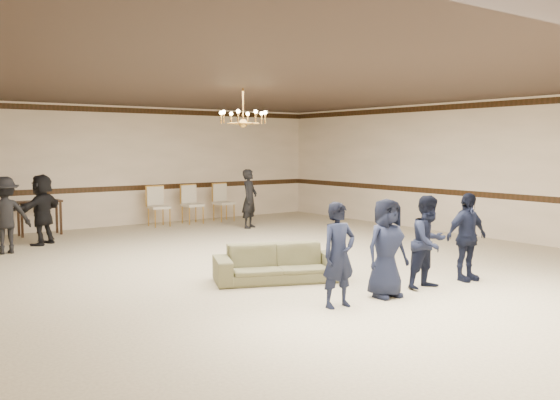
{
  "coord_description": "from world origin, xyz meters",
  "views": [
    {
      "loc": [
        -6.19,
        -8.6,
        2.13
      ],
      "look_at": [
        -0.25,
        -0.5,
        1.24
      ],
      "focal_mm": 39.02,
      "sensor_mm": 36.0,
      "label": 1
    }
  ],
  "objects_px": {
    "settee": "(278,263)",
    "adult_mid": "(42,209)",
    "adult_right": "(250,199)",
    "banquet_chair_right": "(224,203)",
    "adult_left": "(5,215)",
    "console_table": "(40,218)",
    "boy_c": "(429,242)",
    "banquet_chair_left": "(159,207)",
    "banquet_chair_mid": "(193,205)",
    "boy_a": "(339,255)",
    "chandelier": "(243,106)",
    "boy_d": "(467,237)",
    "boy_b": "(387,248)"
  },
  "relations": [
    {
      "from": "boy_c",
      "to": "console_table",
      "type": "height_order",
      "value": "boy_c"
    },
    {
      "from": "boy_a",
      "to": "banquet_chair_mid",
      "type": "xyz_separation_m",
      "value": [
        2.6,
        8.92,
        -0.17
      ]
    },
    {
      "from": "banquet_chair_mid",
      "to": "banquet_chair_right",
      "type": "bearing_deg",
      "value": -2.08
    },
    {
      "from": "adult_mid",
      "to": "banquet_chair_left",
      "type": "relative_size",
      "value": 1.45
    },
    {
      "from": "boy_a",
      "to": "boy_c",
      "type": "xyz_separation_m",
      "value": [
        1.8,
        0.0,
        0.0
      ]
    },
    {
      "from": "adult_right",
      "to": "banquet_chair_right",
      "type": "distance_m",
      "value": 1.71
    },
    {
      "from": "adult_left",
      "to": "adult_mid",
      "type": "xyz_separation_m",
      "value": [
        0.9,
        0.7,
        0.0
      ]
    },
    {
      "from": "adult_mid",
      "to": "console_table",
      "type": "relative_size",
      "value": 1.53
    },
    {
      "from": "banquet_chair_right",
      "to": "adult_right",
      "type": "bearing_deg",
      "value": -103.11
    },
    {
      "from": "boy_a",
      "to": "adult_left",
      "type": "relative_size",
      "value": 0.91
    },
    {
      "from": "banquet_chair_left",
      "to": "adult_mid",
      "type": "bearing_deg",
      "value": -153.95
    },
    {
      "from": "boy_d",
      "to": "console_table",
      "type": "distance_m",
      "value": 10.01
    },
    {
      "from": "boy_a",
      "to": "boy_d",
      "type": "distance_m",
      "value": 2.7
    },
    {
      "from": "boy_c",
      "to": "banquet_chair_mid",
      "type": "bearing_deg",
      "value": 84.24
    },
    {
      "from": "chandelier",
      "to": "boy_d",
      "type": "relative_size",
      "value": 0.67
    },
    {
      "from": "chandelier",
      "to": "settee",
      "type": "distance_m",
      "value": 3.3
    },
    {
      "from": "banquet_chair_right",
      "to": "banquet_chair_mid",
      "type": "bearing_deg",
      "value": 174.64
    },
    {
      "from": "boy_b",
      "to": "banquet_chair_right",
      "type": "bearing_deg",
      "value": 77.13
    },
    {
      "from": "boy_d",
      "to": "chandelier",
      "type": "bearing_deg",
      "value": 122.42
    },
    {
      "from": "chandelier",
      "to": "banquet_chair_right",
      "type": "height_order",
      "value": "chandelier"
    },
    {
      "from": "settee",
      "to": "adult_mid",
      "type": "relative_size",
      "value": 1.29
    },
    {
      "from": "adult_right",
      "to": "boy_c",
      "type": "bearing_deg",
      "value": -135.42
    },
    {
      "from": "banquet_chair_left",
      "to": "boy_c",
      "type": "bearing_deg",
      "value": -83.68
    },
    {
      "from": "settee",
      "to": "adult_right",
      "type": "distance_m",
      "value": 6.35
    },
    {
      "from": "banquet_chair_mid",
      "to": "banquet_chair_right",
      "type": "relative_size",
      "value": 1.0
    },
    {
      "from": "adult_mid",
      "to": "adult_right",
      "type": "height_order",
      "value": "same"
    },
    {
      "from": "adult_right",
      "to": "banquet_chair_left",
      "type": "distance_m",
      "value": 2.45
    },
    {
      "from": "settee",
      "to": "adult_left",
      "type": "relative_size",
      "value": 1.29
    },
    {
      "from": "settee",
      "to": "console_table",
      "type": "bearing_deg",
      "value": 125.94
    },
    {
      "from": "adult_mid",
      "to": "console_table",
      "type": "height_order",
      "value": "adult_mid"
    },
    {
      "from": "chandelier",
      "to": "boy_d",
      "type": "bearing_deg",
      "value": -63.73
    },
    {
      "from": "chandelier",
      "to": "settee",
      "type": "xyz_separation_m",
      "value": [
        -0.63,
        -1.95,
        -2.59
      ]
    },
    {
      "from": "adult_left",
      "to": "console_table",
      "type": "distance_m",
      "value": 2.53
    },
    {
      "from": "adult_right",
      "to": "banquet_chair_mid",
      "type": "xyz_separation_m",
      "value": [
        -0.77,
        1.68,
        -0.24
      ]
    },
    {
      "from": "chandelier",
      "to": "adult_right",
      "type": "height_order",
      "value": "chandelier"
    },
    {
      "from": "adult_left",
      "to": "banquet_chair_mid",
      "type": "height_order",
      "value": "adult_left"
    },
    {
      "from": "boy_c",
      "to": "banquet_chair_left",
      "type": "distance_m",
      "value": 8.93
    },
    {
      "from": "banquet_chair_mid",
      "to": "console_table",
      "type": "relative_size",
      "value": 1.06
    },
    {
      "from": "boy_c",
      "to": "banquet_chair_left",
      "type": "height_order",
      "value": "boy_c"
    },
    {
      "from": "banquet_chair_left",
      "to": "adult_left",
      "type": "bearing_deg",
      "value": -149.9
    },
    {
      "from": "adult_right",
      "to": "banquet_chair_right",
      "type": "height_order",
      "value": "adult_right"
    },
    {
      "from": "settee",
      "to": "adult_right",
      "type": "xyz_separation_m",
      "value": [
        3.11,
        5.52,
        0.48
      ]
    },
    {
      "from": "chandelier",
      "to": "adult_right",
      "type": "relative_size",
      "value": 0.61
    },
    {
      "from": "banquet_chair_left",
      "to": "banquet_chair_right",
      "type": "distance_m",
      "value": 2.0
    },
    {
      "from": "settee",
      "to": "adult_mid",
      "type": "bearing_deg",
      "value": 131.87
    },
    {
      "from": "settee",
      "to": "banquet_chair_left",
      "type": "relative_size",
      "value": 1.88
    },
    {
      "from": "boy_b",
      "to": "adult_mid",
      "type": "bearing_deg",
      "value": 112.95
    },
    {
      "from": "console_table",
      "to": "banquet_chair_right",
      "type": "bearing_deg",
      "value": -3.13
    },
    {
      "from": "banquet_chair_mid",
      "to": "adult_left",
      "type": "bearing_deg",
      "value": -161.34
    },
    {
      "from": "boy_c",
      "to": "adult_right",
      "type": "bearing_deg",
      "value": 77.13
    }
  ]
}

